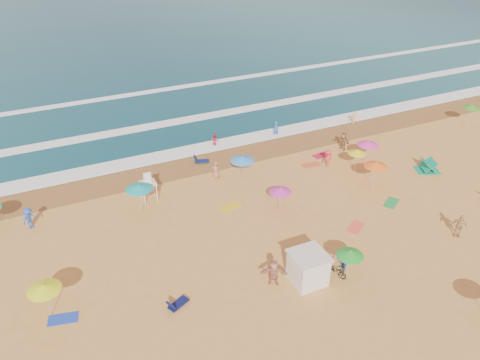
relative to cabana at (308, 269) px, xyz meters
name	(u,v)px	position (x,y,z in m)	size (l,w,h in m)	color
ground	(251,245)	(-1.67, 4.71, -1.00)	(220.00, 220.00, 0.00)	gold
ocean	(75,13)	(-1.67, 88.71, -1.00)	(220.00, 140.00, 0.18)	#0C4756
wet_sand	(190,165)	(-1.67, 17.21, -0.99)	(220.00, 220.00, 0.00)	olive
surf_foam	(162,127)	(-1.67, 26.03, -0.90)	(200.00, 18.70, 0.05)	white
cabana	(308,269)	(0.00, 0.00, 0.00)	(2.00, 2.00, 2.00)	silver
cabana_roof	(309,256)	(0.00, 0.00, 1.06)	(2.20, 2.20, 0.12)	silver
bicycle	(335,270)	(1.90, -0.30, -0.57)	(0.58, 1.65, 0.87)	black
lifeguard_stand	(149,188)	(-6.52, 13.27, 0.05)	(1.20, 1.20, 2.10)	white
beach_umbrellas	(283,215)	(0.58, 4.33, 1.16)	(59.20, 24.59, 0.81)	#D06211
loungers	(377,250)	(5.85, 0.36, -0.83)	(60.71, 29.06, 0.34)	#0F214E
towels	(299,245)	(1.41, 3.25, -0.98)	(37.18, 19.09, 0.03)	red
popup_tents	(461,180)	(17.67, 4.21, -0.40)	(3.29, 8.43, 1.20)	#E73362
beachgoers	(230,203)	(-1.32, 9.04, -0.21)	(40.91, 23.79, 2.08)	blue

